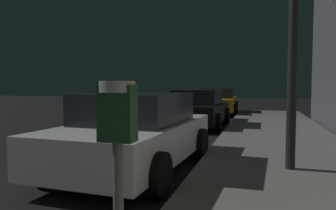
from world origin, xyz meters
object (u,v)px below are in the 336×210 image
Objects in this scene: car_white at (135,132)px; car_black at (199,108)px; car_yellow_cab at (218,101)px; parking_meter at (118,148)px.

car_white and car_black have the same top height.
car_yellow_cab is at bearing 90.01° from car_white.
parking_meter is 4.27m from car_white.
car_black is 0.91× the size of car_yellow_cab.
car_yellow_cab is (-1.51, 16.26, -0.54)m from parking_meter.
car_black is at bearing 98.24° from parking_meter.
car_black is 5.84m from car_yellow_cab.
parking_meter is at bearing -69.17° from car_white.
car_black is at bearing 90.02° from car_white.
car_white is at bearing -89.98° from car_black.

